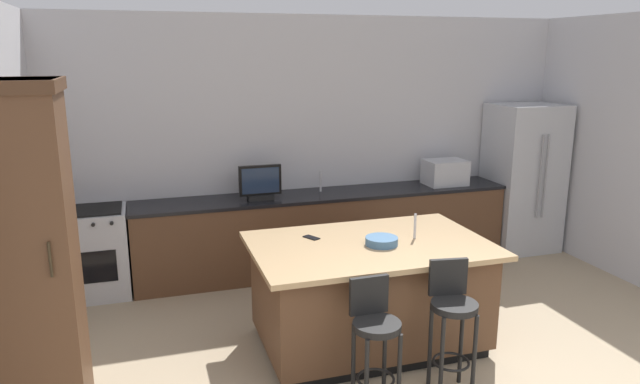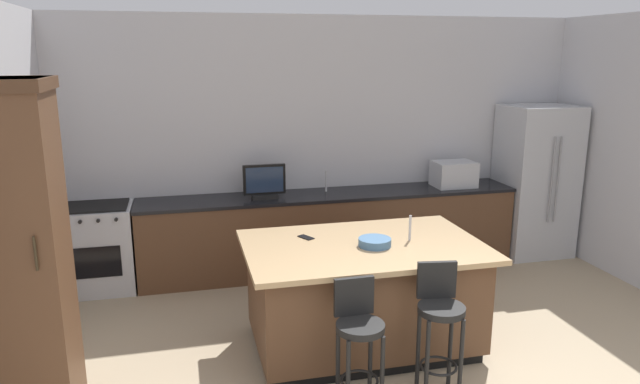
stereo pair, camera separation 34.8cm
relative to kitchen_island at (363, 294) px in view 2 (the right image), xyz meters
The scene contains 15 objects.
wall_back 2.43m from the kitchen_island, 83.83° to the left, with size 6.59×0.12×2.89m, color #BCBCC1.
counter_back 1.84m from the kitchen_island, 83.59° to the left, with size 4.35×0.62×0.91m.
kitchen_island is the anchor object (origin of this frame).
refrigerator 3.36m from the kitchen_island, 32.45° to the left, with size 0.84×0.73×1.86m.
range_oven 2.99m from the kitchen_island, 142.25° to the left, with size 0.77×0.63×0.93m.
cabinet_tower 2.64m from the kitchen_island, behind, with size 0.57×0.62×2.33m.
microwave 2.58m from the kitchen_island, 46.76° to the left, with size 0.48×0.36×0.30m, color #B7BABF.
tv_monitor 1.96m from the kitchen_island, 107.71° to the left, with size 0.46×0.16×0.38m.
sink_faucet_back 2.02m from the kitchen_island, 84.97° to the left, with size 0.02×0.02×0.24m, color #B2B2B7.
sink_faucet_island 0.70m from the kitchen_island, ahead, with size 0.02×0.02×0.22m, color #B2B2B7.
bar_stool_left 0.92m from the kitchen_island, 109.65° to the right, with size 0.34×0.34×0.95m.
bar_stool_right 0.91m from the kitchen_island, 70.03° to the right, with size 0.34×0.36×1.01m.
fruit_bowl 0.50m from the kitchen_island, 44.32° to the right, with size 0.27×0.27×0.07m, color #3F668C.
cell_phone 0.69m from the kitchen_island, 147.46° to the left, with size 0.07×0.15×0.01m, color black.
tv_remote 0.48m from the kitchen_island, 25.53° to the left, with size 0.04×0.17×0.02m, color black.
Camera 2 is at (-1.68, -2.58, 2.49)m, focal length 32.50 mm.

